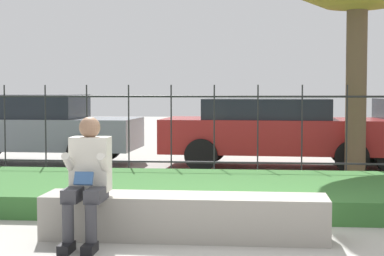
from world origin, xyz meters
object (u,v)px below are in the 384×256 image
(stone_bench, at_px, (184,219))
(car_parked_left, at_px, (30,127))
(person_seated_reader, at_px, (88,175))
(car_parked_center, at_px, (274,130))

(stone_bench, xyz_separation_m, car_parked_left, (-3.88, 6.28, 0.56))
(person_seated_reader, bearing_deg, car_parked_center, 72.93)
(car_parked_left, bearing_deg, stone_bench, -56.73)
(stone_bench, height_order, car_parked_center, car_parked_center)
(person_seated_reader, distance_m, car_parked_left, 7.24)
(stone_bench, height_order, car_parked_left, car_parked_left)
(car_parked_left, bearing_deg, person_seated_reader, -64.25)
(stone_bench, xyz_separation_m, person_seated_reader, (-0.91, -0.32, 0.48))
(person_seated_reader, xyz_separation_m, car_parked_center, (1.99, 6.48, 0.05))
(stone_bench, xyz_separation_m, car_parked_center, (1.07, 6.15, 0.53))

